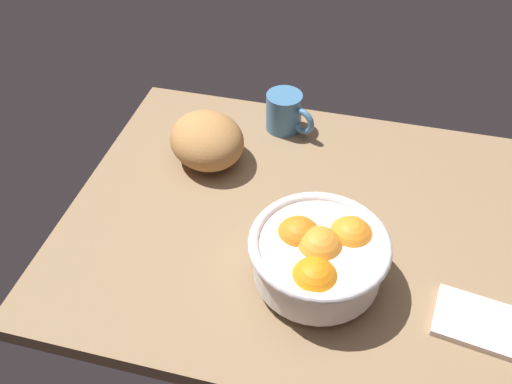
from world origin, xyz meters
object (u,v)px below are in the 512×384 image
at_px(mug, 285,112).
at_px(bread_loaf, 207,140).
at_px(napkin_folded, 479,323).
at_px(fruit_bowl, 319,255).

bearing_deg(mug, bread_loaf, -132.99).
relative_size(bread_loaf, mug, 1.44).
bearing_deg(napkin_folded, mug, 133.50).
xyz_separation_m(napkin_folded, mug, (-0.37, 0.39, 0.03)).
relative_size(fruit_bowl, bread_loaf, 1.37).
xyz_separation_m(bread_loaf, napkin_folded, (0.49, -0.26, -0.04)).
bearing_deg(mug, fruit_bowl, -70.93).
bearing_deg(fruit_bowl, mug, 109.07).
xyz_separation_m(bread_loaf, mug, (0.12, 0.13, -0.01)).
bearing_deg(bread_loaf, mug, 47.01).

